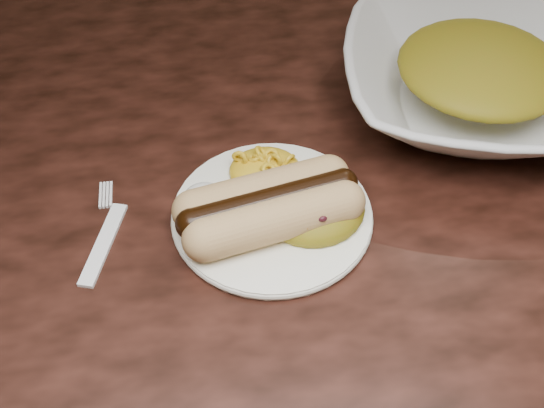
{
  "coord_description": "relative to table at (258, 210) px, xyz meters",
  "views": [
    {
      "loc": [
        -0.06,
        -0.5,
        1.23
      ],
      "look_at": [
        0.0,
        -0.09,
        0.77
      ],
      "focal_mm": 42.0,
      "sensor_mm": 36.0,
      "label": 1
    }
  ],
  "objects": [
    {
      "name": "bowl_filling",
      "position": [
        0.26,
        0.04,
        0.14
      ],
      "size": [
        0.2,
        0.2,
        0.05
      ],
      "primitive_type": "ellipsoid",
      "rotation": [
        0.0,
        0.0,
        0.08
      ],
      "color": "#C74C13",
      "rests_on": "serving_bowl"
    },
    {
      "name": "fork",
      "position": [
        -0.16,
        -0.1,
        0.09
      ],
      "size": [
        0.06,
        0.13,
        0.0
      ],
      "primitive_type": "cube",
      "rotation": [
        0.0,
        0.0,
        -0.31
      ],
      "color": "white",
      "rests_on": "table"
    },
    {
      "name": "sour_cream",
      "position": [
        -0.06,
        -0.08,
        0.12
      ],
      "size": [
        0.06,
        0.06,
        0.03
      ],
      "primitive_type": "ellipsoid",
      "rotation": [
        0.0,
        0.0,
        -0.43
      ],
      "color": "white",
      "rests_on": "plate"
    },
    {
      "name": "hotdog",
      "position": [
        -0.0,
        -0.11,
        0.12
      ],
      "size": [
        0.15,
        0.1,
        0.04
      ],
      "rotation": [
        0.0,
        0.0,
        0.2
      ],
      "color": "tan",
      "rests_on": "plate"
    },
    {
      "name": "plate",
      "position": [
        0.0,
        -0.09,
        0.1
      ],
      "size": [
        0.25,
        0.25,
        0.01
      ],
      "primitive_type": "cylinder",
      "rotation": [
        0.0,
        0.0,
        -0.32
      ],
      "color": "white",
      "rests_on": "table"
    },
    {
      "name": "table",
      "position": [
        0.0,
        0.0,
        0.0
      ],
      "size": [
        1.6,
        0.9,
        0.75
      ],
      "color": "#401D15",
      "rests_on": "floor"
    },
    {
      "name": "taco_salad",
      "position": [
        0.04,
        -0.1,
        0.12
      ],
      "size": [
        0.1,
        0.1,
        0.05
      ],
      "rotation": [
        0.0,
        0.0,
        -0.3
      ],
      "color": "#C74C13",
      "rests_on": "plate"
    },
    {
      "name": "mac_and_cheese",
      "position": [
        0.0,
        -0.04,
        0.12
      ],
      "size": [
        0.09,
        0.09,
        0.03
      ],
      "primitive_type": "ellipsoid",
      "rotation": [
        0.0,
        0.0,
        -0.3
      ],
      "color": "yellow",
      "rests_on": "plate"
    },
    {
      "name": "serving_bowl",
      "position": [
        0.26,
        0.04,
        0.13
      ],
      "size": [
        0.37,
        0.37,
        0.08
      ],
      "primitive_type": "imported",
      "rotation": [
        0.0,
        0.0,
        -0.24
      ],
      "color": "silver",
      "rests_on": "table"
    }
  ]
}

